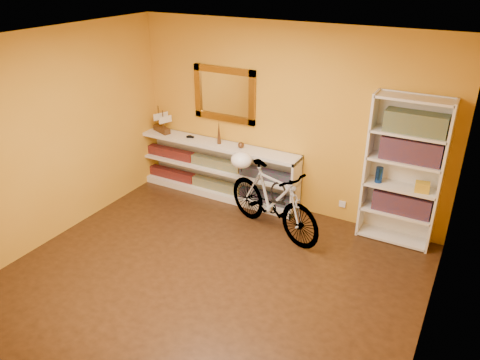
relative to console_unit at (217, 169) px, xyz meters
The scene contains 24 objects.
floor 2.12m from the console_unit, 60.92° to the right, with size 4.50×4.00×0.01m, color black.
ceiling 3.01m from the console_unit, 60.92° to the right, with size 4.50×4.00×0.01m, color silver.
back_wall 1.35m from the console_unit, 10.66° to the left, with size 4.50×0.01×2.60m, color orange.
left_wall 2.37m from the console_unit, 124.46° to the right, with size 0.01×4.00×2.60m, color orange.
right_wall 3.84m from the console_unit, 29.07° to the right, with size 0.01×4.00×2.60m, color orange.
gilt_mirror 1.14m from the console_unit, 68.36° to the left, with size 0.98×0.06×0.78m, color brown.
wall_socket 1.93m from the console_unit, ahead, with size 0.09×0.01×0.09m, color silver.
console_unit is the anchor object (origin of this frame).
cd_row_lower 0.26m from the console_unit, 90.00° to the right, with size 2.50×0.13×0.14m, color black.
cd_row_upper 0.11m from the console_unit, 90.00° to the right, with size 2.50×0.13×0.14m, color navy.
model_ship 1.18m from the console_unit, behind, with size 0.34×0.13×0.41m, color #38220F, non-canonical shape.
toy_car 0.63m from the console_unit, behind, with size 0.00×0.00×0.00m, color black.
bronze_ornament 0.60m from the console_unit, ahead, with size 0.06×0.06×0.35m, color #53341C.
decorative_orb 0.62m from the console_unit, ahead, with size 0.09×0.09×0.09m, color #53341C.
bookcase 2.70m from the console_unit, ahead, with size 0.90×0.30×1.90m, color silver, non-canonical shape.
book_row_a 2.70m from the console_unit, ahead, with size 0.70×0.22×0.26m, color maroon.
book_row_b 2.82m from the console_unit, ahead, with size 0.70×0.22×0.28m, color maroon.
book_row_c 2.94m from the console_unit, ahead, with size 0.70×0.22×0.25m, color navy.
travel_mug 2.41m from the console_unit, ahead, with size 0.09×0.09×0.20m, color navy.
red_tin 2.69m from the console_unit, ahead, with size 0.13×0.13×0.17m, color maroon.
yellow_bag 2.92m from the console_unit, ahead, with size 0.16×0.11×0.13m, color gold.
bicycle 1.32m from the console_unit, 25.42° to the right, with size 1.61×0.42×0.95m, color silver.
helmet 0.82m from the console_unit, 30.07° to the right, with size 0.29×0.28×0.22m, color white.
u_lock 1.43m from the console_unit, 25.07° to the right, with size 0.22×0.22×0.02m, color black.
Camera 1 is at (2.36, -3.58, 3.30)m, focal length 34.60 mm.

